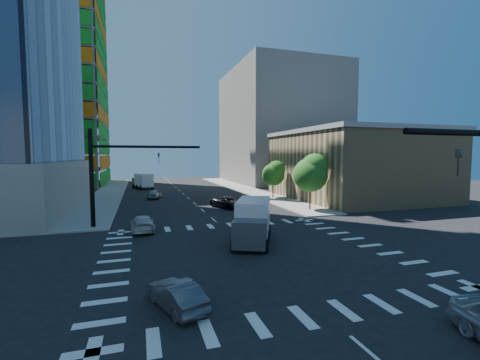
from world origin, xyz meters
name	(u,v)px	position (x,y,z in m)	size (l,w,h in m)	color
ground	(252,253)	(0.00, 0.00, 0.00)	(160.00, 160.00, 0.00)	black
road_markings	(252,253)	(0.00, 0.00, 0.01)	(20.00, 20.00, 0.01)	silver
sidewalk_ne	(244,189)	(12.50, 40.00, 0.07)	(5.00, 60.00, 0.15)	gray
sidewalk_nw	(109,193)	(-12.50, 40.00, 0.07)	(5.00, 60.00, 0.15)	gray
construction_building	(42,75)	(-27.41, 61.93, 24.61)	(25.16, 34.50, 70.60)	gray
commercial_building	(355,165)	(25.00, 22.00, 5.31)	(20.50, 22.50, 10.60)	#9F865C
bg_building_ne	(279,127)	(27.00, 55.00, 14.00)	(24.00, 30.00, 28.00)	slate
signal_mast_nw	(109,169)	(-10.00, 11.50, 5.49)	(10.20, 0.40, 9.00)	black
tree_south	(312,172)	(12.63, 13.90, 4.69)	(4.16, 4.16, 6.82)	#382316
tree_north	(274,173)	(12.93, 25.90, 3.99)	(3.54, 3.52, 5.78)	#382316
car_nb_far	(228,202)	(3.50, 18.86, 0.73)	(2.42, 5.25, 1.46)	black
car_sb_near	(143,223)	(-7.16, 9.03, 0.69)	(1.94, 4.78, 1.39)	#B8B8B8
car_sb_mid	(155,194)	(-5.06, 31.23, 0.72)	(1.70, 4.23, 1.44)	#96989D
car_sb_cross	(176,294)	(-5.93, -6.61, 0.62)	(1.31, 3.76, 1.24)	#4C4B50
box_truck_near	(252,225)	(0.87, 2.38, 1.42)	(4.94, 6.66, 3.22)	black
box_truck_far	(142,182)	(-6.77, 47.13, 1.37)	(4.20, 6.38, 3.09)	black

